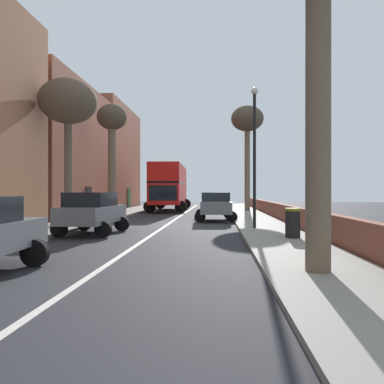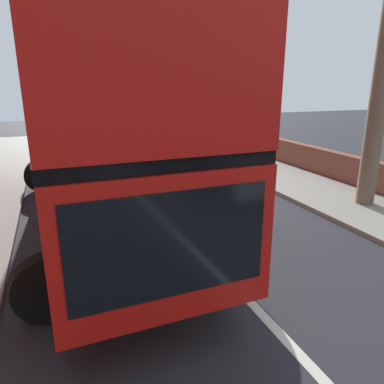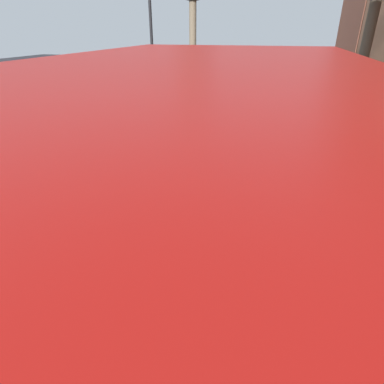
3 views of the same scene
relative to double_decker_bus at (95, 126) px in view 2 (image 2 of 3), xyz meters
name	(u,v)px [view 2 (image 2 of 3)]	position (x,y,z in m)	size (l,w,h in m)	color
double_decker_bus	(95,126)	(0.00, 0.00, 0.00)	(3.77, 10.44, 4.06)	red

